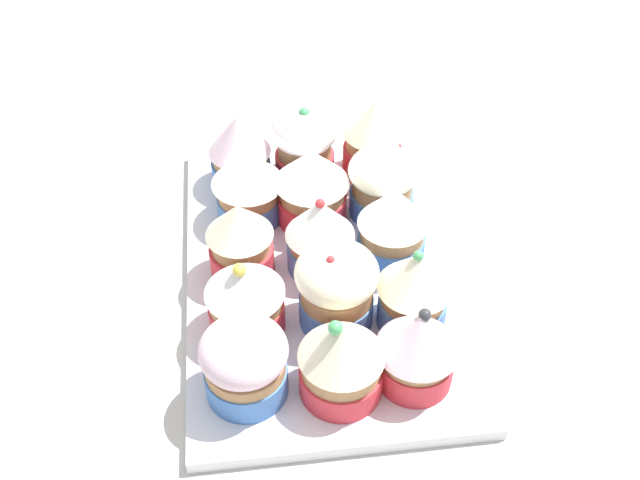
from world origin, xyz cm
name	(u,v)px	position (x,y,z in cm)	size (l,w,h in cm)	color
ground_plane	(320,287)	(0.00, 0.00, -1.50)	(180.00, 180.00, 3.00)	beige
baking_tray	(320,270)	(0.00, 0.00, 0.60)	(34.74, 22.30, 1.20)	silver
cupcake_0	(240,150)	(-11.74, -6.01, 5.05)	(5.74, 5.74, 7.51)	#477AC6
cupcake_1	(248,183)	(-6.81, -5.51, 5.10)	(6.37, 6.37, 7.37)	#477AC6
cupcake_2	(240,237)	(-0.36, -6.47, 4.96)	(5.47, 5.47, 7.40)	#D1333D
cupcake_3	(245,297)	(5.96, -6.37, 4.73)	(6.10, 6.10, 7.24)	#D1333D
cupcake_4	(245,362)	(11.77, -6.70, 4.47)	(6.24, 6.24, 6.45)	#477AC6
cupcake_5	(301,142)	(-12.13, -0.27, 5.15)	(6.14, 6.14, 7.91)	#D1333D
cupcake_6	(307,185)	(-5.90, -0.46, 5.14)	(6.53, 6.53, 7.61)	#D1333D
cupcake_7	(315,238)	(0.35, -0.46, 4.85)	(5.73, 5.73, 7.38)	#477AC6
cupcake_8	(336,287)	(6.01, 0.53, 5.04)	(6.36, 6.36, 7.54)	#477AC6
cupcake_9	(336,357)	(12.50, -0.37, 5.03)	(6.14, 6.14, 7.89)	#D1333D
cupcake_10	(373,137)	(-12.05, 6.42, 5.16)	(5.57, 5.57, 7.87)	#D1333D
cupcake_11	(382,183)	(-6.19, 6.28, 4.54)	(6.16, 6.16, 6.42)	#477AC6
cupcake_12	(392,224)	(-0.18, 5.97, 5.17)	(5.83, 5.83, 7.81)	#477AC6
cupcake_13	(414,288)	(6.90, 6.33, 5.08)	(5.77, 5.77, 7.70)	#477AC6
cupcake_14	(418,347)	(12.17, 5.48, 4.84)	(6.02, 6.02, 7.28)	#D1333D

